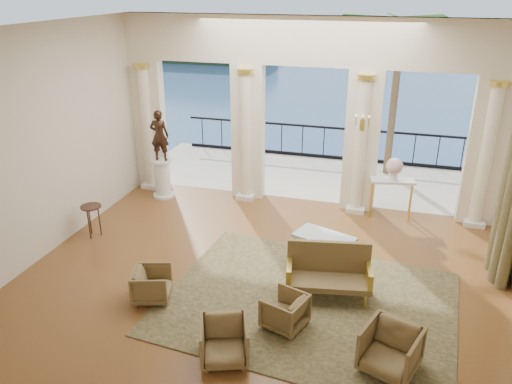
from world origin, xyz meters
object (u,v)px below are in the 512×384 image
(side_table, at_px, (91,210))
(armchair_c, at_px, (285,310))
(game_table, at_px, (324,240))
(console_table, at_px, (392,186))
(armchair_b, at_px, (391,348))
(settee, at_px, (328,271))
(armchair_d, at_px, (152,283))
(armchair_a, at_px, (224,339))
(pedestal, at_px, (163,179))
(statue, at_px, (159,135))

(side_table, bearing_deg, armchair_c, -21.64)
(game_table, bearing_deg, armchair_c, -80.17)
(console_table, bearing_deg, armchair_b, -98.10)
(settee, distance_m, side_table, 5.33)
(game_table, distance_m, console_table, 3.07)
(armchair_d, distance_m, settee, 3.11)
(armchair_b, relative_size, console_table, 0.73)
(armchair_a, bearing_deg, armchair_b, -9.93)
(armchair_b, xyz_separation_m, armchair_c, (-1.67, 0.53, -0.06))
(armchair_b, distance_m, armchair_c, 1.76)
(pedestal, bearing_deg, console_table, 3.86)
(settee, xyz_separation_m, pedestal, (-4.77, 3.23, 0.00))
(console_table, xyz_separation_m, side_table, (-6.20, -2.82, -0.17))
(armchair_b, xyz_separation_m, settee, (-1.14, 1.62, 0.10))
(pedestal, xyz_separation_m, side_table, (-0.50, -2.44, 0.14))
(statue, relative_size, console_table, 1.22)
(statue, bearing_deg, side_table, 71.05)
(settee, bearing_deg, armchair_a, -130.33)
(armchair_a, xyz_separation_m, armchair_c, (0.68, 0.99, -0.04))
(console_table, bearing_deg, side_table, -165.97)
(armchair_d, bearing_deg, statue, 6.40)
(armchair_c, bearing_deg, game_table, -171.48)
(side_table, bearing_deg, pedestal, 78.40)
(armchair_b, relative_size, statue, 0.60)
(armchair_a, distance_m, statue, 6.52)
(pedestal, bearing_deg, armchair_a, -56.12)
(statue, height_order, side_table, statue)
(statue, bearing_deg, armchair_b, 133.29)
(armchair_d, xyz_separation_m, side_table, (-2.33, 1.79, 0.30))
(armchair_a, bearing_deg, settee, 38.88)
(armchair_b, xyz_separation_m, armchair_d, (-4.08, 0.63, -0.06))
(armchair_a, xyz_separation_m, game_table, (1.01, 2.84, 0.32))
(armchair_c, bearing_deg, statue, -116.93)
(armchair_c, distance_m, game_table, 1.92)
(armchair_b, xyz_separation_m, console_table, (-0.21, 5.24, 0.41))
(armchair_c, relative_size, game_table, 0.51)
(armchair_b, xyz_separation_m, statue, (-5.91, 4.85, 1.27))
(armchair_a, xyz_separation_m, side_table, (-4.06, 2.87, 0.26))
(armchair_d, bearing_deg, armchair_c, -109.34)
(armchair_b, bearing_deg, armchair_c, -178.36)
(settee, bearing_deg, side_table, 161.28)
(armchair_b, height_order, armchair_c, armchair_b)
(settee, height_order, side_table, settee)
(pedestal, relative_size, console_table, 0.95)
(armchair_a, relative_size, armchair_c, 1.11)
(armchair_d, bearing_deg, settee, -88.40)
(console_table, bearing_deg, armchair_a, -120.99)
(armchair_a, bearing_deg, armchair_d, 126.88)
(armchair_a, xyz_separation_m, console_table, (2.14, 5.69, 0.43))
(armchair_d, relative_size, game_table, 0.52)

